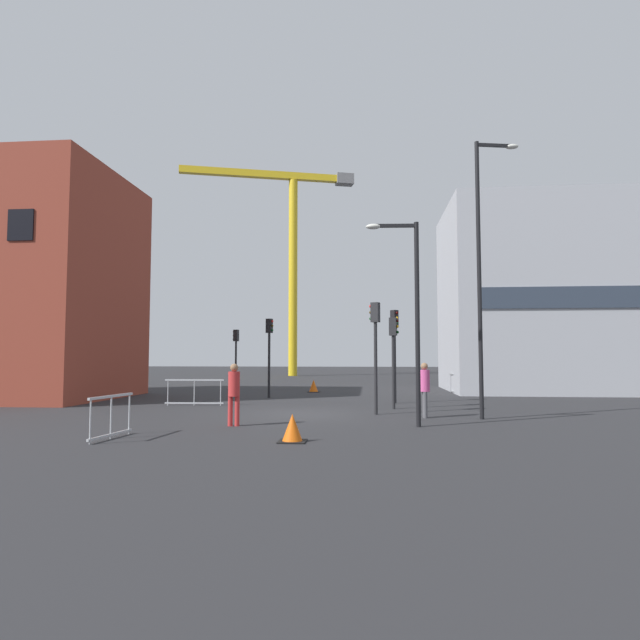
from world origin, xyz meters
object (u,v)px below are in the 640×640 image
streetlamp_short (410,304)px  traffic_light_near (375,339)px  traffic_light_median (393,347)px  pedestrian_walking (234,389)px  traffic_light_far (395,341)px  construction_crane (289,237)px  traffic_light_crosswalk (269,344)px  traffic_light_corner (236,349)px  pedestrian_waiting (425,385)px  streetlamp_tall (483,259)px  traffic_cone_orange (314,386)px  traffic_cone_by_barrier (292,429)px

streetlamp_short → traffic_light_near: bearing=107.4°
traffic_light_median → pedestrian_walking: (-4.92, -5.53, -1.33)m
traffic_light_far → traffic_light_near: bearing=-101.2°
construction_crane → traffic_light_crosswalk: 30.45m
traffic_light_corner → pedestrian_waiting: 16.86m
streetlamp_tall → traffic_cone_orange: 14.97m
traffic_light_near → pedestrian_waiting: bearing=-27.9°
streetlamp_tall → traffic_light_crosswalk: size_ratio=2.38×
construction_crane → traffic_light_crosswalk: bearing=-83.3°
construction_crane → traffic_light_far: size_ratio=5.24×
streetlamp_short → traffic_light_corner: size_ratio=1.66×
traffic_light_corner → traffic_light_far: (9.13, -8.23, 0.26)m
construction_crane → traffic_light_far: construction_crane is taller
construction_crane → traffic_light_far: (9.27, -30.43, -11.58)m
traffic_light_near → traffic_light_median: 2.18m
streetlamp_short → traffic_light_median: size_ratio=1.70×
pedestrian_walking → pedestrian_waiting: (5.81, 2.63, -0.00)m
streetlamp_short → traffic_light_far: bearing=90.8°
traffic_light_far → traffic_light_median: (-0.17, -2.48, -0.31)m
traffic_light_median → pedestrian_walking: 7.52m
construction_crane → traffic_light_far: 33.85m
construction_crane → traffic_light_median: 36.16m
traffic_light_crosswalk → traffic_light_near: 8.69m
traffic_light_crosswalk → traffic_light_far: size_ratio=0.96×
streetlamp_tall → streetlamp_short: (-2.55, -2.10, -1.65)m
streetlamp_short → pedestrian_waiting: bearing=75.0°
traffic_light_median → traffic_cone_orange: size_ratio=5.12×
traffic_light_near → traffic_light_median: traffic_light_near is taller
construction_crane → traffic_light_corner: size_ratio=5.85×
traffic_light_median → pedestrian_waiting: traffic_light_median is taller
traffic_light_median → traffic_light_crosswalk: bearing=139.5°
traffic_light_far → traffic_cone_orange: traffic_light_far is taller
streetlamp_short → traffic_light_corner: (-9.23, 15.93, -1.14)m
traffic_light_far → traffic_cone_by_barrier: bearing=-105.5°
pedestrian_waiting → traffic_cone_by_barrier: pedestrian_waiting is taller
streetlamp_tall → traffic_light_median: (-2.82, 3.10, -2.84)m
traffic_light_crosswalk → pedestrian_walking: size_ratio=2.12×
streetlamp_tall → traffic_cone_by_barrier: size_ratio=13.82×
traffic_light_corner → traffic_light_near: (8.23, -12.76, 0.20)m
streetlamp_tall → traffic_cone_orange: bearing=119.2°
traffic_light_median → traffic_light_near: bearing=-109.5°
construction_crane → traffic_cone_orange: 27.95m
construction_crane → pedestrian_waiting: construction_crane is taller
traffic_cone_orange → pedestrian_waiting: bearing=-67.7°
traffic_light_near → traffic_cone_by_barrier: (-2.07, -6.18, -2.34)m
traffic_light_crosswalk → traffic_light_corner: traffic_light_crosswalk is taller
pedestrian_walking → pedestrian_waiting: bearing=24.4°
traffic_cone_by_barrier → traffic_light_corner: bearing=108.0°
streetlamp_tall → traffic_light_near: 4.52m
traffic_light_near → streetlamp_short: bearing=-72.6°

